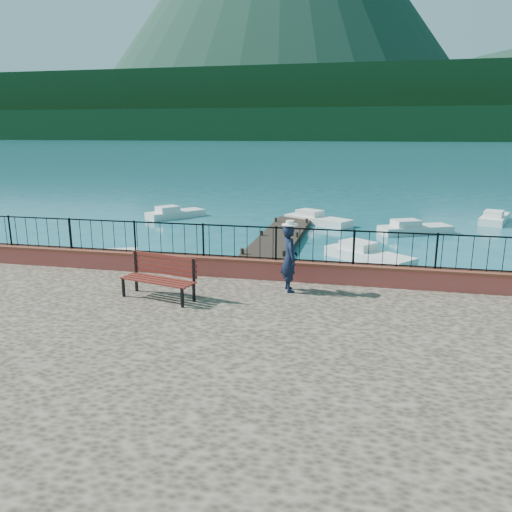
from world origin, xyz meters
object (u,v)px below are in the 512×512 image
at_px(boat_4, 318,217).
at_px(boat_5, 495,216).
at_px(boat_2, 416,226).
at_px(boat_3, 175,211).
at_px(park_bench, 159,286).
at_px(person, 289,258).
at_px(boat_1, 369,252).
at_px(boat_0, 135,259).

bearing_deg(boat_4, boat_5, 46.99).
bearing_deg(boat_2, boat_3, 146.35).
height_order(park_bench, person, person).
bearing_deg(boat_3, boat_5, -43.22).
bearing_deg(boat_3, boat_1, -86.37).
xyz_separation_m(boat_1, boat_5, (7.47, 11.35, 0.00)).
xyz_separation_m(boat_0, boat_3, (-3.00, 11.97, 0.00)).
bearing_deg(boat_0, boat_4, 37.79).
relative_size(park_bench, boat_4, 0.50).
distance_m(boat_0, boat_2, 15.31).
relative_size(person, boat_1, 0.45).
distance_m(boat_3, boat_4, 9.21).
bearing_deg(park_bench, boat_0, 134.89).
xyz_separation_m(boat_1, boat_3, (-12.21, 8.75, 0.00)).
distance_m(person, boat_4, 16.92).
height_order(boat_3, boat_4, same).
bearing_deg(boat_4, person, -55.71).
relative_size(boat_3, boat_4, 0.88).
xyz_separation_m(person, boat_0, (-7.05, 5.16, -1.71)).
bearing_deg(boat_0, boat_2, 16.20).
height_order(boat_0, boat_3, same).
height_order(boat_4, boat_5, same).
relative_size(boat_0, boat_1, 0.89).
height_order(boat_2, boat_4, same).
relative_size(person, boat_4, 0.43).
bearing_deg(boat_0, person, -60.34).
bearing_deg(boat_4, park_bench, -65.90).
xyz_separation_m(park_bench, boat_5, (12.81, 21.10, -1.13)).
relative_size(boat_0, boat_5, 0.96).
relative_size(boat_2, boat_5, 1.06).
distance_m(person, boat_0, 8.90).
distance_m(boat_1, boat_3, 15.02).
bearing_deg(boat_1, boat_2, 108.75).
relative_size(boat_2, boat_3, 1.06).
bearing_deg(person, boat_3, 7.73).
bearing_deg(boat_0, park_bench, -83.45).
relative_size(park_bench, boat_0, 0.60).
distance_m(boat_1, boat_4, 8.95).
height_order(boat_2, boat_3, same).
bearing_deg(park_bench, boat_1, 75.50).
height_order(park_bench, boat_5, park_bench).
distance_m(boat_2, boat_3, 14.80).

